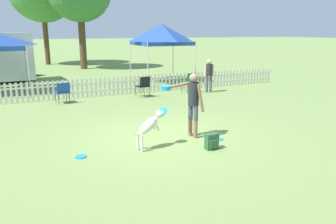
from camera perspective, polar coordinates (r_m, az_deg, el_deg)
The scene contains 12 objects.
ground_plane at distance 8.81m, azimuth -0.72°, elevation -4.17°, with size 240.00×240.00×0.00m, color olive.
handler_person at distance 8.46m, azimuth 4.09°, elevation 2.55°, with size 1.09×0.46×1.69m.
leaping_dog at distance 7.76m, azimuth -3.14°, elevation -2.16°, with size 1.03×0.43×0.96m.
frisbee_near_handler at distance 7.62m, azimuth -14.93°, elevation -7.53°, with size 0.25×0.25×0.02m.
frisbee_near_dog at distance 8.63m, azimuth 8.73°, elevation -4.66°, with size 0.25×0.25×0.02m.
backpack_on_grass at distance 7.86m, azimuth 7.63°, elevation -5.11°, with size 0.30×0.22×0.38m.
picket_fence at distance 14.39m, azimuth -10.92°, elevation 4.33°, with size 18.34×0.04×0.81m.
folding_chair_blue_left at distance 14.99m, azimuth 3.82°, elevation 5.46°, with size 0.57×0.59×0.90m.
folding_chair_center at distance 13.29m, azimuth -17.86°, elevation 3.52°, with size 0.57×0.59×0.83m.
folding_chair_green_right at distance 13.93m, azimuth -4.28°, elevation 4.76°, with size 0.58×0.59×0.88m.
canopy_tent_secondary at distance 18.14m, azimuth -1.13°, elevation 13.33°, with size 2.76×2.76×3.12m.
spectator_standing at distance 15.08m, azimuth 7.18°, elevation 6.81°, with size 0.39×0.27×1.51m.
Camera 1 is at (-3.46, -7.63, 2.73)m, focal length 35.00 mm.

